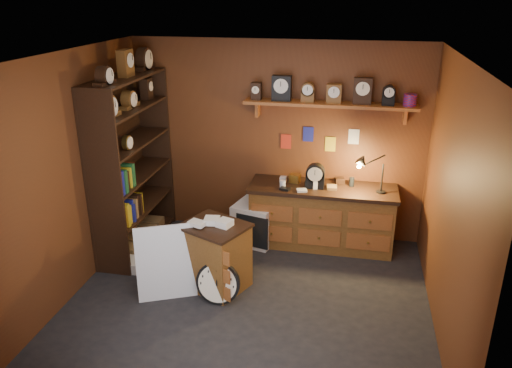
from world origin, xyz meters
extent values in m
plane|color=black|center=(0.00, 0.00, 0.00)|extent=(4.00, 4.00, 0.00)
cube|color=#5E3016|center=(0.00, 1.80, 1.35)|extent=(4.00, 0.02, 2.70)
cube|color=#5E3016|center=(0.00, -1.80, 1.35)|extent=(4.00, 0.02, 2.70)
cube|color=#5E3016|center=(-2.00, 0.00, 1.35)|extent=(0.02, 3.60, 2.70)
cube|color=#5E3016|center=(2.00, 0.00, 1.35)|extent=(0.02, 3.60, 2.70)
cube|color=beige|center=(0.00, 0.00, 2.70)|extent=(4.00, 3.60, 0.02)
cube|color=#985021|center=(0.70, 1.65, 1.92)|extent=(2.20, 0.30, 0.04)
cube|color=#985021|center=(-0.25, 1.72, 1.80)|extent=(0.04, 0.16, 0.20)
cube|color=#985021|center=(1.65, 1.72, 1.80)|extent=(0.04, 0.16, 0.20)
cylinder|color=#B21419|center=(1.68, 1.65, 2.02)|extent=(0.16, 0.16, 0.15)
cube|color=red|center=(0.15, 1.79, 1.35)|extent=(0.14, 0.01, 0.20)
cube|color=navy|center=(0.45, 1.79, 1.47)|extent=(0.14, 0.01, 0.20)
cube|color=gold|center=(0.75, 1.79, 1.35)|extent=(0.14, 0.01, 0.20)
cube|color=silver|center=(1.05, 1.79, 1.47)|extent=(0.14, 0.01, 0.20)
cube|color=black|center=(-1.98, 0.98, 1.15)|extent=(0.03, 1.60, 2.30)
cube|color=black|center=(-1.75, 0.20, 1.15)|extent=(0.45, 0.03, 2.30)
cube|color=black|center=(-1.75, 1.76, 1.15)|extent=(0.45, 0.03, 2.30)
cube|color=black|center=(-1.75, 0.98, 0.05)|extent=(0.43, 1.54, 0.03)
cube|color=black|center=(-1.75, 0.98, 0.55)|extent=(0.43, 1.54, 0.03)
cube|color=black|center=(-1.75, 0.98, 1.00)|extent=(0.43, 1.54, 0.03)
cube|color=black|center=(-1.75, 0.98, 1.45)|extent=(0.43, 1.54, 0.03)
cube|color=black|center=(-1.75, 0.98, 1.90)|extent=(0.43, 1.54, 0.03)
cube|color=black|center=(-1.75, 0.98, 2.28)|extent=(0.43, 1.54, 0.03)
cube|color=brown|center=(0.68, 1.48, 0.40)|extent=(1.89, 0.60, 0.80)
cube|color=black|center=(0.68, 1.48, 0.82)|extent=(1.95, 0.66, 0.05)
cube|color=#985021|center=(0.68, 1.18, 0.40)|extent=(1.81, 0.02, 0.52)
cylinder|color=black|center=(1.43, 1.43, 0.86)|extent=(0.12, 0.12, 0.02)
cylinder|color=black|center=(1.43, 1.43, 1.05)|extent=(0.02, 0.02, 0.38)
cylinder|color=black|center=(1.31, 1.40, 1.29)|extent=(0.27, 0.09, 0.14)
cone|color=black|center=(1.17, 1.37, 1.25)|extent=(0.18, 0.14, 0.18)
cube|color=brown|center=(-0.44, 0.19, 0.39)|extent=(0.83, 0.78, 0.77)
cube|color=black|center=(-0.44, 0.19, 0.79)|extent=(0.88, 0.83, 0.03)
cube|color=#985021|center=(-0.44, -0.09, 0.39)|extent=(0.55, 0.26, 0.66)
cylinder|color=black|center=(-0.33, -0.12, 0.24)|extent=(0.50, 0.16, 0.50)
cylinder|color=#FDEECA|center=(-0.33, -0.15, 0.25)|extent=(0.44, 0.10, 0.43)
cube|color=black|center=(-0.33, -0.16, 0.32)|extent=(0.01, 0.04, 0.16)
cube|color=black|center=(-0.27, -0.16, 0.22)|extent=(0.11, 0.01, 0.01)
cube|color=silver|center=(-0.93, -0.11, 0.00)|extent=(0.68, 0.44, 0.87)
cube|color=silver|center=(-0.20, 1.40, 0.28)|extent=(0.65, 0.65, 0.56)
cube|color=black|center=(-0.20, 1.12, 0.28)|extent=(0.45, 0.13, 0.45)
cube|color=olive|center=(-0.49, 0.78, 0.08)|extent=(0.31, 0.28, 0.16)
cube|color=white|center=(-1.54, 0.34, 0.07)|extent=(0.23, 0.28, 0.13)
cube|color=olive|center=(-0.45, 0.24, 0.08)|extent=(0.29, 0.29, 0.17)
camera|label=1|loc=(1.03, -4.69, 3.30)|focal=35.00mm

